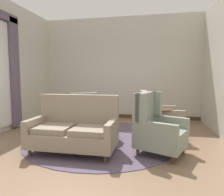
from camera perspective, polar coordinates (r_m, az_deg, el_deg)
ground at (r=4.41m, az=-3.68°, el=-12.43°), size 8.00×8.00×0.00m
wall_back at (r=6.99m, az=2.37°, el=8.32°), size 5.46×0.08×3.38m
wall_left at (r=6.17m, az=-26.27°, el=8.09°), size 0.08×4.00×3.38m
baseboard_back at (r=7.05m, az=2.25°, el=-5.01°), size 5.30×0.03×0.12m
area_rug at (r=4.68m, az=-2.71°, el=-11.25°), size 3.39×3.39×0.01m
coffee_table at (r=4.50m, az=-3.21°, el=-7.15°), size 0.81×0.81×0.46m
porcelain_vase at (r=4.44m, az=-3.57°, el=-3.99°), size 0.14×0.14×0.37m
settee at (r=3.86m, az=-10.47°, el=-8.66°), size 1.55×0.80×1.04m
armchair_near_window at (r=4.81m, az=12.37°, el=-5.54°), size 1.01×0.96×1.07m
armchair_back_corner at (r=5.40m, az=-8.32°, el=-4.50°), size 1.13×1.16×1.00m
armchair_foreground_right at (r=3.79m, az=12.43°, el=-8.27°), size 1.01×0.99×1.10m
side_table at (r=4.62m, az=13.78°, el=-6.38°), size 0.48×0.48×0.70m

